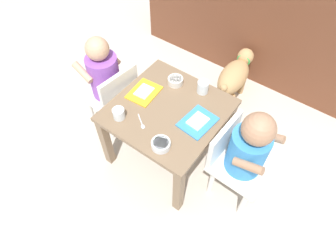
{
  "coord_description": "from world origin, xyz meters",
  "views": [
    {
      "loc": [
        0.6,
        -0.81,
        1.59
      ],
      "look_at": [
        0.0,
        0.0,
        0.27
      ],
      "focal_mm": 31.37,
      "sensor_mm": 36.0,
      "label": 1
    }
  ],
  "objects": [
    {
      "name": "veggie_bowl_far",
      "position": [
        0.11,
        -0.21,
        0.44
      ],
      "size": [
        0.09,
        0.09,
        0.04
      ],
      "color": "white",
      "rests_on": "dining_table"
    },
    {
      "name": "kitchen_cabinet_back",
      "position": [
        0.0,
        1.11,
        0.43
      ],
      "size": [
        1.71,
        0.4,
        0.87
      ],
      "primitive_type": "cube",
      "color": "brown",
      "rests_on": "ground"
    },
    {
      "name": "ground_plane",
      "position": [
        0.0,
        0.0,
        0.0
      ],
      "size": [
        7.0,
        7.0,
        0.0
      ],
      "primitive_type": "plane",
      "color": "beige"
    },
    {
      "name": "dining_table",
      "position": [
        0.0,
        0.0,
        0.35
      ],
      "size": [
        0.57,
        0.57,
        0.42
      ],
      "color": "#7A6047",
      "rests_on": "ground"
    },
    {
      "name": "food_tray_left",
      "position": [
        -0.17,
        0.02,
        0.43
      ],
      "size": [
        0.15,
        0.19,
        0.02
      ],
      "color": "gold",
      "rests_on": "dining_table"
    },
    {
      "name": "cereal_bowl_left_side",
      "position": [
        -0.08,
        0.18,
        0.44
      ],
      "size": [
        0.09,
        0.09,
        0.04
      ],
      "color": "silver",
      "rests_on": "dining_table"
    },
    {
      "name": "dog",
      "position": [
        0.08,
        0.67,
        0.2
      ],
      "size": [
        0.2,
        0.44,
        0.3
      ],
      "color": "tan",
      "rests_on": "ground"
    },
    {
      "name": "water_cup_right",
      "position": [
        -0.17,
        -0.19,
        0.45
      ],
      "size": [
        0.06,
        0.06,
        0.06
      ],
      "color": "white",
      "rests_on": "dining_table"
    },
    {
      "name": "food_tray_right",
      "position": [
        0.17,
        0.02,
        0.43
      ],
      "size": [
        0.16,
        0.2,
        0.02
      ],
      "color": "#388CD8",
      "rests_on": "dining_table"
    },
    {
      "name": "water_cup_left",
      "position": [
        0.08,
        0.21,
        0.45
      ],
      "size": [
        0.06,
        0.06,
        0.07
      ],
      "color": "white",
      "rests_on": "dining_table"
    },
    {
      "name": "spoon_by_left_tray",
      "position": [
        -0.05,
        -0.16,
        0.42
      ],
      "size": [
        0.09,
        0.07,
        0.01
      ],
      "color": "silver",
      "rests_on": "dining_table"
    },
    {
      "name": "seated_child_left",
      "position": [
        -0.45,
        -0.01,
        0.41
      ],
      "size": [
        0.31,
        0.31,
        0.66
      ],
      "color": "white",
      "rests_on": "ground"
    },
    {
      "name": "seated_child_right",
      "position": [
        0.45,
        0.02,
        0.41
      ],
      "size": [
        0.29,
        0.29,
        0.66
      ],
      "color": "white",
      "rests_on": "ground"
    }
  ]
}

